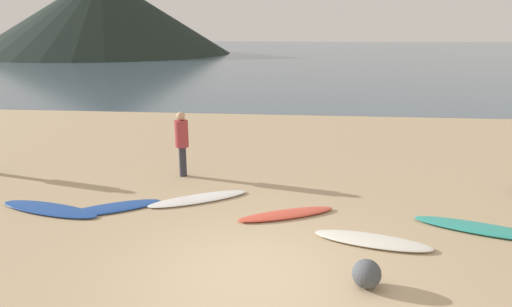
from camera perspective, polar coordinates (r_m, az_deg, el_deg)
The scene contains 11 objects.
ground_plane at distance 16.75m, azimuth 3.26°, elevation 2.26°, with size 120.00×120.00×0.20m, color tan.
ocean_water at distance 69.92m, azimuth 5.40°, elevation 12.43°, with size 140.00×100.00×0.01m, color #475B6B.
headland_hill at distance 69.80m, azimuth -18.44°, elevation 16.17°, with size 35.04×35.04×10.80m, color black.
surfboard_2 at distance 10.64m, azimuth -24.37°, elevation -6.32°, with size 2.42×0.59×0.07m, color #1E479E.
surfboard_3 at distance 10.24m, azimuth -17.50°, elevation -6.48°, with size 2.06×0.58×0.06m, color #1E479E.
surfboard_4 at distance 10.34m, azimuth -7.20°, elevation -5.61°, with size 2.29×0.56×0.07m, color white.
surfboard_5 at distance 9.45m, azimuth 3.82°, elevation -7.55°, with size 2.08×0.46×0.09m, color #D84C38.
surfboard_6 at distance 8.59m, azimuth 14.30°, elevation -10.47°, with size 2.09×0.58×0.09m, color silver.
surfboard_7 at distance 9.79m, azimuth 26.34°, elevation -8.39°, with size 2.45×0.58×0.09m, color teal.
person_0 at distance 11.77m, azimuth -9.24°, elevation 1.84°, with size 0.34×0.34×1.69m.
beach_rock_near at distance 7.18m, azimuth 13.63°, elevation -14.37°, with size 0.44×0.44×0.44m, color #474C51.
Camera 1 is at (0.72, -6.29, 3.75)m, focal length 32.07 mm.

